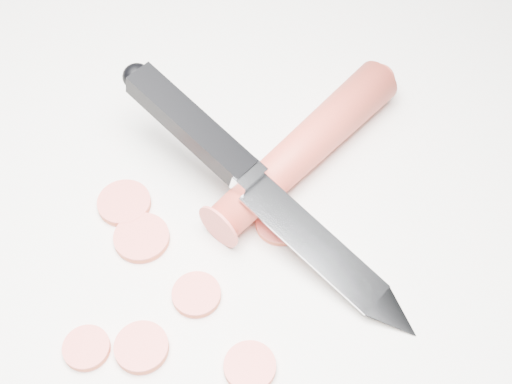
% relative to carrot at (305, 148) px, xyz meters
% --- Properties ---
extents(ground, '(2.40, 2.40, 0.00)m').
position_rel_carrot_xyz_m(ground, '(-0.05, -0.07, -0.02)').
color(ground, silver).
rests_on(ground, ground).
extents(carrot, '(0.10, 0.18, 0.03)m').
position_rel_carrot_xyz_m(carrot, '(0.00, 0.00, 0.00)').
color(carrot, red).
rests_on(carrot, ground).
extents(carrot_slice_0, '(0.04, 0.04, 0.01)m').
position_rel_carrot_xyz_m(carrot_slice_0, '(-0.11, -0.08, -0.01)').
color(carrot_slice_0, '#D95046').
rests_on(carrot_slice_0, ground).
extents(carrot_slice_1, '(0.03, 0.03, 0.01)m').
position_rel_carrot_xyz_m(carrot_slice_1, '(-0.05, -0.18, -0.01)').
color(carrot_slice_1, '#D95046').
rests_on(carrot_slice_1, ground).
extents(carrot_slice_2, '(0.04, 0.04, 0.01)m').
position_rel_carrot_xyz_m(carrot_slice_2, '(0.00, -0.06, -0.02)').
color(carrot_slice_2, '#D95046').
rests_on(carrot_slice_2, ground).
extents(carrot_slice_3, '(0.03, 0.03, 0.01)m').
position_rel_carrot_xyz_m(carrot_slice_3, '(0.02, -0.17, -0.01)').
color(carrot_slice_3, '#D95046').
rests_on(carrot_slice_3, ground).
extents(carrot_slice_4, '(0.03, 0.03, 0.01)m').
position_rel_carrot_xyz_m(carrot_slice_4, '(-0.03, -0.13, -0.01)').
color(carrot_slice_4, '#D95046').
rests_on(carrot_slice_4, ground).
extents(carrot_slice_5, '(0.04, 0.04, 0.01)m').
position_rel_carrot_xyz_m(carrot_slice_5, '(-0.09, -0.10, -0.01)').
color(carrot_slice_5, '#D95046').
rests_on(carrot_slice_5, ground).
extents(carrot_slice_6, '(0.03, 0.03, 0.01)m').
position_rel_carrot_xyz_m(carrot_slice_6, '(-0.08, -0.19, -0.01)').
color(carrot_slice_6, '#D95046').
rests_on(carrot_slice_6, ground).
extents(kitchen_knife, '(0.26, 0.12, 0.07)m').
position_rel_carrot_xyz_m(kitchen_knife, '(-0.01, -0.06, 0.02)').
color(kitchen_knife, silver).
rests_on(kitchen_knife, ground).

